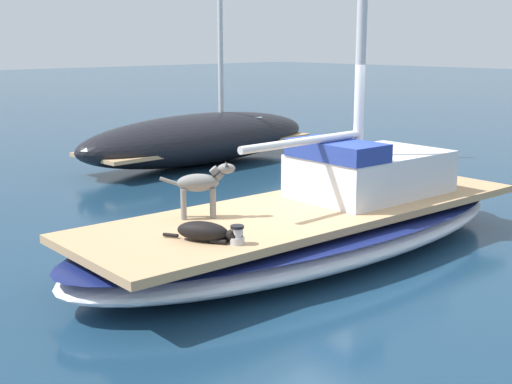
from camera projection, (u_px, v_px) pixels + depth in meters
ground_plane at (310, 254)px, 9.25m from camera, size 120.00×120.00×0.00m
sailboat_main at (310, 230)px, 9.18m from camera, size 2.91×7.36×0.66m
cabin_house at (367, 171)px, 9.73m from camera, size 1.52×2.29×0.84m
dog_black at (206, 232)px, 7.52m from camera, size 0.88×0.53×0.22m
dog_grey at (202, 184)px, 8.45m from camera, size 0.61×0.81×0.70m
deck_winch at (237, 235)px, 7.41m from camera, size 0.16×0.16×0.21m
moored_boat_port_side at (200, 137)px, 15.99m from camera, size 2.31×6.63×7.97m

